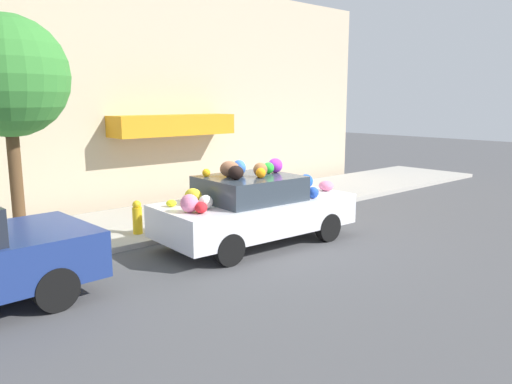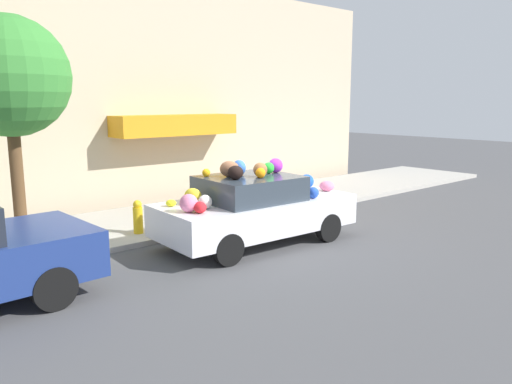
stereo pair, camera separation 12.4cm
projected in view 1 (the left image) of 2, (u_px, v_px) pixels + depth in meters
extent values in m
plane|color=#4C4C4F|center=(252.00, 242.00, 10.16)|extent=(60.00, 60.00, 0.00)
cube|color=#B2ADA3|center=(179.00, 216.00, 12.14)|extent=(24.00, 3.20, 0.11)
cube|color=#C6B293|center=(129.00, 92.00, 13.26)|extent=(18.00, 0.30, 6.09)
cube|color=orange|center=(174.00, 125.00, 13.60)|extent=(3.53, 0.90, 0.55)
cylinder|color=brown|center=(16.00, 181.00, 9.66)|extent=(0.24, 0.24, 2.37)
sphere|color=#388433|center=(7.00, 76.00, 9.30)|extent=(2.29, 2.29, 2.29)
cylinder|color=gold|center=(137.00, 221.00, 10.30)|extent=(0.20, 0.20, 0.55)
sphere|color=gold|center=(137.00, 205.00, 10.24)|extent=(0.18, 0.18, 0.18)
cube|color=silver|center=(256.00, 214.00, 9.95)|extent=(4.08, 1.94, 0.62)
cube|color=#333D47|center=(250.00, 188.00, 9.76)|extent=(1.87, 1.63, 0.47)
cylinder|color=black|center=(276.00, 214.00, 11.39)|extent=(0.59, 0.21, 0.58)
cylinder|color=black|center=(328.00, 227.00, 10.15)|extent=(0.59, 0.21, 0.58)
cylinder|color=black|center=(182.00, 231.00, 9.86)|extent=(0.59, 0.21, 0.58)
cylinder|color=black|center=(229.00, 250.00, 8.63)|extent=(0.59, 0.21, 0.58)
ellipsoid|color=red|center=(201.00, 207.00, 8.64)|extent=(0.34, 0.38, 0.20)
sphere|color=blue|center=(313.00, 193.00, 9.95)|extent=(0.30, 0.30, 0.23)
ellipsoid|color=yellow|center=(193.00, 197.00, 9.28)|extent=(0.38, 0.43, 0.32)
sphere|color=orange|center=(261.00, 173.00, 9.47)|extent=(0.27, 0.27, 0.19)
sphere|color=yellow|center=(296.00, 183.00, 11.30)|extent=(0.26, 0.26, 0.19)
ellipsoid|color=pink|center=(326.00, 186.00, 10.78)|extent=(0.43, 0.43, 0.22)
sphere|color=#AE31CA|center=(275.00, 165.00, 10.18)|extent=(0.34, 0.34, 0.30)
ellipsoid|color=red|center=(230.00, 170.00, 9.76)|extent=(0.25, 0.18, 0.21)
ellipsoid|color=yellow|center=(171.00, 203.00, 9.17)|extent=(0.25, 0.24, 0.13)
ellipsoid|color=black|center=(236.00, 173.00, 9.27)|extent=(0.42, 0.42, 0.27)
sphere|color=pink|center=(189.00, 203.00, 8.68)|extent=(0.33, 0.33, 0.32)
ellipsoid|color=brown|center=(230.00, 169.00, 9.58)|extent=(0.45, 0.49, 0.31)
sphere|color=brown|center=(304.00, 186.00, 10.91)|extent=(0.26, 0.26, 0.19)
sphere|color=blue|center=(306.00, 181.00, 11.08)|extent=(0.37, 0.37, 0.32)
sphere|color=white|center=(206.00, 202.00, 8.96)|extent=(0.34, 0.34, 0.25)
sphere|color=green|center=(268.00, 168.00, 10.05)|extent=(0.27, 0.27, 0.23)
ellipsoid|color=blue|center=(239.00, 168.00, 9.85)|extent=(0.37, 0.46, 0.30)
sphere|color=#966036|center=(260.00, 170.00, 9.62)|extent=(0.38, 0.38, 0.27)
sphere|color=#ECA212|center=(206.00, 173.00, 9.62)|extent=(0.19, 0.19, 0.16)
cylinder|color=black|center=(13.00, 261.00, 7.96)|extent=(0.63, 0.21, 0.62)
cylinder|color=black|center=(56.00, 289.00, 6.76)|extent=(0.63, 0.21, 0.62)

